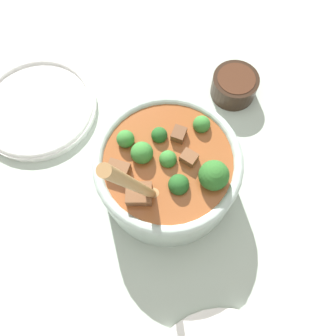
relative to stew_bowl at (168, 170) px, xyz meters
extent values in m
plane|color=#ADBCAD|center=(0.00, 0.00, -0.06)|extent=(4.00, 4.00, 0.00)
cylinder|color=#B2C6BC|center=(0.00, 0.00, -0.01)|extent=(0.22, 0.22, 0.10)
torus|color=#B2C6BC|center=(0.00, 0.00, 0.03)|extent=(0.22, 0.22, 0.02)
cylinder|color=brown|center=(0.00, 0.00, 0.01)|extent=(0.20, 0.20, 0.06)
sphere|color=#387F33|center=(0.00, 0.00, 0.04)|extent=(0.03, 0.03, 0.03)
cylinder|color=#6B9956|center=(0.00, 0.00, 0.02)|extent=(0.01, 0.01, 0.01)
sphere|color=#387F33|center=(-0.04, 0.01, 0.05)|extent=(0.03, 0.03, 0.03)
cylinder|color=#6B9956|center=(-0.04, 0.01, 0.02)|extent=(0.01, 0.01, 0.01)
sphere|color=#2D6B28|center=(0.06, -0.03, 0.05)|extent=(0.04, 0.04, 0.04)
cylinder|color=#6B9956|center=(0.06, -0.03, 0.02)|extent=(0.02, 0.02, 0.02)
sphere|color=#235B23|center=(0.01, -0.04, 0.04)|extent=(0.03, 0.03, 0.03)
cylinder|color=#6B9956|center=(0.01, -0.04, 0.02)|extent=(0.01, 0.01, 0.01)
sphere|color=#235B23|center=(-0.01, 0.04, 0.04)|extent=(0.02, 0.02, 0.02)
cylinder|color=#6B9956|center=(-0.01, 0.04, 0.02)|extent=(0.01, 0.01, 0.01)
sphere|color=#387F33|center=(0.05, 0.06, 0.04)|extent=(0.03, 0.03, 0.03)
cylinder|color=#6B9956|center=(0.05, 0.06, 0.02)|extent=(0.01, 0.01, 0.01)
sphere|color=#387F33|center=(-0.06, 0.03, 0.05)|extent=(0.03, 0.03, 0.03)
cylinder|color=#6B9956|center=(-0.06, 0.03, 0.03)|extent=(0.01, 0.01, 0.01)
cube|color=brown|center=(0.03, 0.00, 0.04)|extent=(0.03, 0.03, 0.02)
cube|color=brown|center=(-0.04, -0.05, 0.04)|extent=(0.04, 0.03, 0.03)
cube|color=brown|center=(-0.07, -0.01, 0.04)|extent=(0.04, 0.04, 0.02)
cube|color=brown|center=(0.02, 0.04, 0.04)|extent=(0.03, 0.03, 0.02)
ellipsoid|color=#A87A47|center=(-0.02, -0.05, 0.03)|extent=(0.04, 0.03, 0.01)
cylinder|color=#A87A47|center=(-0.04, -0.07, 0.15)|extent=(0.04, 0.07, 0.23)
cylinder|color=black|center=(0.13, 0.18, -0.04)|extent=(0.09, 0.09, 0.04)
cylinder|color=#472819|center=(0.13, 0.18, -0.02)|extent=(0.07, 0.07, 0.02)
cylinder|color=white|center=(-0.24, 0.16, -0.06)|extent=(0.22, 0.22, 0.01)
torus|color=white|center=(-0.24, 0.16, -0.05)|extent=(0.22, 0.22, 0.01)
camera|label=1|loc=(-0.01, -0.19, 0.48)|focal=35.00mm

